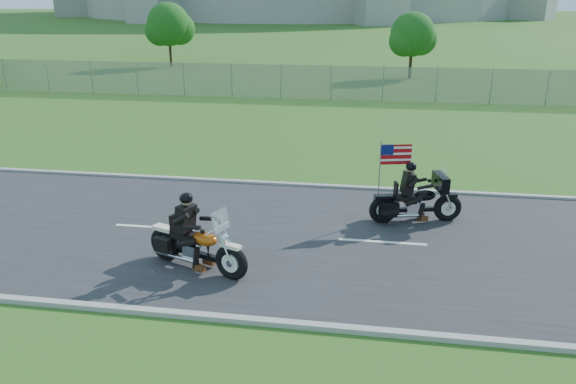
# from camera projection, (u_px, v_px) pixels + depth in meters

# --- Properties ---
(ground) EXTENTS (420.00, 420.00, 0.00)m
(ground) POSITION_uv_depth(u_px,v_px,m) (228.00, 233.00, 14.69)
(ground) COLOR #2A531A
(ground) RESTS_ON ground
(road) EXTENTS (120.00, 8.00, 0.04)m
(road) POSITION_uv_depth(u_px,v_px,m) (228.00, 233.00, 14.68)
(road) COLOR #28282B
(road) RESTS_ON ground
(curb_north) EXTENTS (120.00, 0.18, 0.12)m
(curb_north) POSITION_uv_depth(u_px,v_px,m) (259.00, 183.00, 18.44)
(curb_north) COLOR #9E9B93
(curb_north) RESTS_ON ground
(curb_south) EXTENTS (120.00, 0.18, 0.12)m
(curb_south) POSITION_uv_depth(u_px,v_px,m) (174.00, 314.00, 10.90)
(curb_south) COLOR #9E9B93
(curb_south) RESTS_ON ground
(fence) EXTENTS (60.00, 0.03, 2.00)m
(fence) POSITION_uv_depth(u_px,v_px,m) (232.00, 81.00, 33.71)
(fence) COLOR gray
(fence) RESTS_ON ground
(tree_fence_near) EXTENTS (3.52, 3.28, 4.75)m
(tree_fence_near) POSITION_uv_depth(u_px,v_px,m) (413.00, 37.00, 40.77)
(tree_fence_near) COLOR #382316
(tree_fence_near) RESTS_ON ground
(tree_fence_mid) EXTENTS (3.96, 3.69, 5.30)m
(tree_fence_mid) POSITION_uv_depth(u_px,v_px,m) (169.00, 27.00, 47.34)
(tree_fence_mid) COLOR #382316
(tree_fence_mid) RESTS_ON ground
(motorcycle_lead) EXTENTS (2.61, 1.30, 1.83)m
(motorcycle_lead) POSITION_uv_depth(u_px,v_px,m) (195.00, 246.00, 12.60)
(motorcycle_lead) COLOR black
(motorcycle_lead) RESTS_ON ground
(motorcycle_follow) EXTENTS (2.55, 1.10, 2.15)m
(motorcycle_follow) POSITION_uv_depth(u_px,v_px,m) (416.00, 202.00, 15.22)
(motorcycle_follow) COLOR black
(motorcycle_follow) RESTS_ON ground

